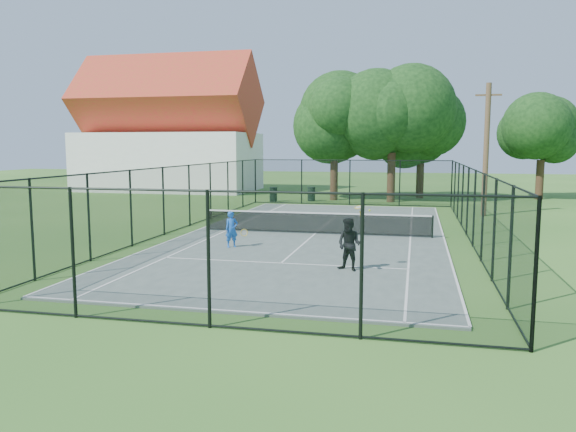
% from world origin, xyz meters
% --- Properties ---
extents(ground, '(120.00, 120.00, 0.00)m').
position_xyz_m(ground, '(0.00, 0.00, 0.00)').
color(ground, '#2E5E20').
extents(tennis_court, '(11.00, 24.00, 0.06)m').
position_xyz_m(tennis_court, '(0.00, 0.00, 0.03)').
color(tennis_court, '#515F59').
rests_on(tennis_court, ground).
extents(tennis_net, '(10.08, 0.08, 0.95)m').
position_xyz_m(tennis_net, '(0.00, 0.00, 0.58)').
color(tennis_net, black).
rests_on(tennis_net, tennis_court).
extents(fence, '(13.10, 26.10, 3.00)m').
position_xyz_m(fence, '(0.00, 0.00, 1.50)').
color(fence, black).
rests_on(fence, ground).
extents(tree_near_left, '(6.13, 6.13, 7.99)m').
position_xyz_m(tree_near_left, '(-1.52, 16.22, 4.91)').
color(tree_near_left, '#332114').
rests_on(tree_near_left, ground).
extents(tree_near_mid, '(6.14, 6.14, 8.03)m').
position_xyz_m(tree_near_mid, '(2.58, 15.66, 4.95)').
color(tree_near_mid, '#332114').
rests_on(tree_near_mid, ground).
extents(tree_near_right, '(5.43, 5.43, 7.49)m').
position_xyz_m(tree_near_right, '(4.57, 19.06, 4.76)').
color(tree_near_right, '#332114').
rests_on(tree_near_right, ground).
extents(tree_far_right, '(5.04, 5.04, 6.66)m').
position_xyz_m(tree_far_right, '(13.12, 20.10, 4.13)').
color(tree_far_right, '#332114').
rests_on(tree_far_right, ground).
extents(building, '(15.30, 8.15, 11.87)m').
position_xyz_m(building, '(-17.00, 22.00, 4.93)').
color(building, silver).
rests_on(building, ground).
extents(trash_bin_left, '(0.58, 0.58, 1.02)m').
position_xyz_m(trash_bin_left, '(-5.51, 14.11, 0.51)').
color(trash_bin_left, black).
rests_on(trash_bin_left, ground).
extents(trash_bin_right, '(0.58, 0.58, 1.00)m').
position_xyz_m(trash_bin_right, '(-2.96, 15.05, 0.51)').
color(trash_bin_right, black).
rests_on(trash_bin_right, ground).
extents(utility_pole, '(1.40, 0.30, 7.34)m').
position_xyz_m(utility_pole, '(8.04, 9.00, 3.73)').
color(utility_pole, '#4C3823').
rests_on(utility_pole, ground).
extents(player_blue, '(0.88, 0.57, 1.38)m').
position_xyz_m(player_blue, '(-2.53, -3.93, 0.75)').
color(player_blue, blue).
rests_on(player_blue, tennis_court).
extents(player_black, '(1.08, 1.04, 2.02)m').
position_xyz_m(player_black, '(2.31, -6.99, 0.88)').
color(player_black, black).
rests_on(player_black, tennis_court).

